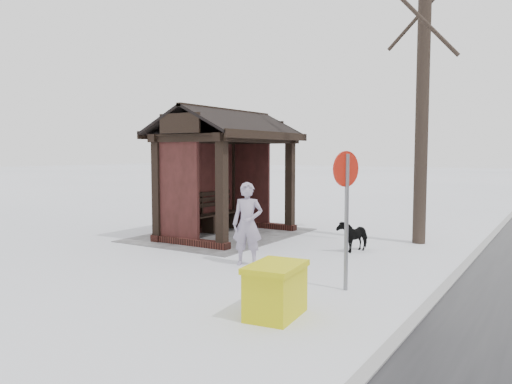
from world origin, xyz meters
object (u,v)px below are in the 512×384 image
Objects in this scene: dog at (353,235)px; grit_bin at (276,290)px; bus_shelter at (223,147)px; road_sign at (346,189)px; pedestrian at (247,224)px.

dog is 0.83× the size of grit_bin.
bus_shelter is at bearing -168.94° from dog.
bus_shelter is 3.90m from dog.
grit_bin is 2.00m from road_sign.
pedestrian is 0.73× the size of road_sign.
pedestrian reaches higher than grit_bin.
pedestrian is 1.97× the size of dog.
grit_bin reaches higher than dog.
pedestrian is 2.91m from grit_bin.
pedestrian reaches higher than dog.
bus_shelter reaches higher than grit_bin.
road_sign is at bearing 55.67° from bus_shelter.
road_sign reaches higher than dog.
bus_shelter is 6.44m from grit_bin.
dog is 0.37× the size of road_sign.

